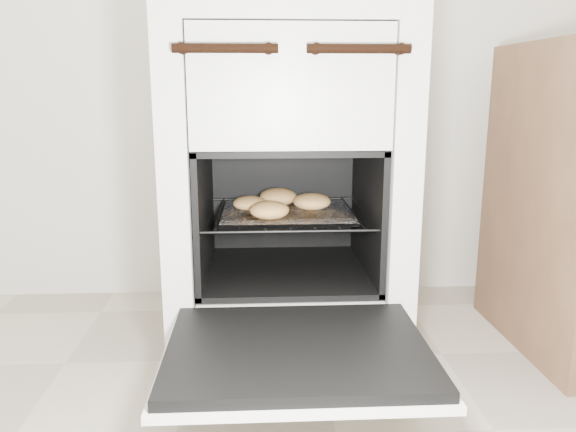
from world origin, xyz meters
name	(u,v)px	position (x,y,z in m)	size (l,w,h in m)	color
stove	(285,187)	(-0.08, 1.17, 0.44)	(0.59, 0.65, 0.90)	silver
oven_door	(298,353)	(-0.08, 0.68, 0.20)	(0.53, 0.41, 0.04)	black
oven_rack	(286,213)	(-0.08, 1.11, 0.38)	(0.43, 0.41, 0.01)	black
foil_sheet	(287,212)	(-0.08, 1.09, 0.39)	(0.33, 0.29, 0.01)	white
baked_rolls	(280,202)	(-0.10, 1.10, 0.41)	(0.28, 0.28, 0.05)	tan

